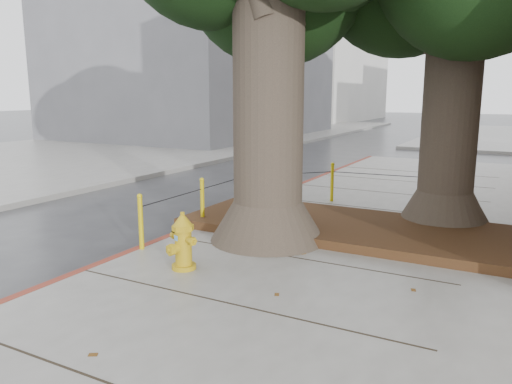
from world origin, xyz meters
TOP-DOWN VIEW (x-y plane):
  - ground at (0.00, 0.00)m, footprint 140.00×140.00m
  - sidewalk_opposite at (-14.00, 10.00)m, footprint 14.00×60.00m
  - curb_red at (-2.00, 2.50)m, footprint 0.14×26.00m
  - planter_bed at (0.90, 3.90)m, footprint 6.40×2.60m
  - building_far_grey at (-15.00, 22.00)m, footprint 12.00×16.00m
  - building_far_white at (-17.00, 45.00)m, footprint 12.00×18.00m
  - bollard_ring at (-0.87, 4.38)m, footprint 3.79×5.39m
  - fire_hydrant at (-0.71, 0.75)m, footprint 0.46×0.45m
  - car_dark at (-11.78, 17.31)m, footprint 1.91×4.21m

SIDE VIEW (x-z plane):
  - ground at x=0.00m, z-range 0.00..0.00m
  - sidewalk_opposite at x=-14.00m, z-range 0.00..0.15m
  - curb_red at x=-2.00m, z-range -0.01..0.15m
  - planter_bed at x=0.90m, z-range 0.15..0.31m
  - fire_hydrant at x=-0.71m, z-range 0.14..1.00m
  - car_dark at x=-11.78m, z-range 0.00..1.20m
  - bollard_ring at x=-0.87m, z-range 0.19..1.14m
  - building_far_grey at x=-15.00m, z-range 0.00..12.00m
  - building_far_white at x=-17.00m, z-range 0.00..15.00m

